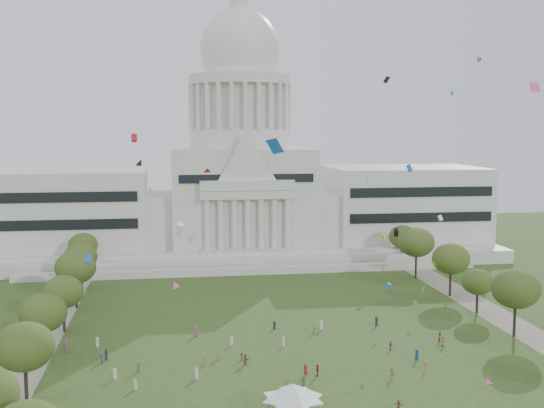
{
  "coord_description": "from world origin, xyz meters",
  "views": [
    {
      "loc": [
        -22.39,
        -104.52,
        41.18
      ],
      "look_at": [
        0.0,
        45.0,
        24.0
      ],
      "focal_mm": 45.0,
      "sensor_mm": 36.0,
      "label": 1
    }
  ],
  "objects": [
    {
      "name": "row_tree_l_1",
      "position": [
        -44.07,
        -2.96,
        8.95
      ],
      "size": [
        8.86,
        8.86,
        12.59
      ],
      "color": "black",
      "rests_on": "ground"
    },
    {
      "name": "person_3",
      "position": [
        13.12,
        -0.55,
        0.99
      ],
      "size": [
        1.36,
        1.38,
        1.98
      ],
      "primitive_type": "imported",
      "rotation": [
        0.0,
        0.0,
        5.48
      ],
      "color": "olive",
      "rests_on": "ground"
    },
    {
      "name": "path_left",
      "position": [
        -48.0,
        30.0,
        0.02
      ],
      "size": [
        8.0,
        160.0,
        0.04
      ],
      "primitive_type": "cube",
      "color": "gray",
      "rests_on": "ground"
    },
    {
      "name": "person_10",
      "position": [
        17.45,
        13.18,
        0.89
      ],
      "size": [
        0.81,
        1.15,
        1.77
      ],
      "primitive_type": "imported",
      "rotation": [
        0.0,
        0.0,
        1.83
      ],
      "color": "#994C8C",
      "rests_on": "ground"
    },
    {
      "name": "person_2",
      "position": [
        28.42,
        16.36,
        0.96
      ],
      "size": [
        1.09,
        1.02,
        1.92
      ],
      "primitive_type": "imported",
      "rotation": [
        0.0,
        0.0,
        0.64
      ],
      "color": "olive",
      "rests_on": "ground"
    },
    {
      "name": "person_0",
      "position": [
        28.02,
        14.01,
        0.96
      ],
      "size": [
        1.11,
        1.0,
        1.91
      ],
      "primitive_type": "imported",
      "rotation": [
        0.0,
        0.0,
        5.75
      ],
      "color": "olive",
      "rests_on": "ground"
    },
    {
      "name": "row_tree_l_5",
      "position": [
        -45.22,
        71.01,
        8.42
      ],
      "size": [
        8.33,
        8.33,
        11.85
      ],
      "color": "black",
      "rests_on": "ground"
    },
    {
      "name": "ground",
      "position": [
        0.0,
        0.0,
        0.0
      ],
      "size": [
        400.0,
        400.0,
        0.0
      ],
      "primitive_type": "plane",
      "color": "#324A1D",
      "rests_on": "ground"
    },
    {
      "name": "row_tree_r_4",
      "position": [
        44.76,
        50.04,
        9.29
      ],
      "size": [
        9.19,
        9.19,
        13.06
      ],
      "color": "black",
      "rests_on": "ground"
    },
    {
      "name": "person_9",
      "position": [
        19.96,
        2.22,
        0.78
      ],
      "size": [
        0.95,
        1.13,
        1.56
      ],
      "primitive_type": "imported",
      "rotation": [
        0.0,
        0.0,
        1.04
      ],
      "color": "olive",
      "rests_on": "ground"
    },
    {
      "name": "capitol",
      "position": [
        0.0,
        113.59,
        22.3
      ],
      "size": [
        160.0,
        64.5,
        91.3
      ],
      "color": "beige",
      "rests_on": "ground"
    },
    {
      "name": "row_tree_l_4",
      "position": [
        -44.08,
        52.42,
        9.39
      ],
      "size": [
        9.29,
        9.29,
        13.21
      ],
      "color": "black",
      "rests_on": "ground"
    },
    {
      "name": "person_11",
      "position": [
        9.99,
        -13.04,
        0.81
      ],
      "size": [
        1.59,
        1.26,
        1.61
      ],
      "primitive_type": "imported",
      "rotation": [
        0.0,
        0.0,
        2.61
      ],
      "color": "olive",
      "rests_on": "ground"
    },
    {
      "name": "path_right",
      "position": [
        48.0,
        30.0,
        0.02
      ],
      "size": [
        8.0,
        160.0,
        0.04
      ],
      "primitive_type": "cube",
      "color": "gray",
      "rests_on": "ground"
    },
    {
      "name": "distant_crowd",
      "position": [
        -14.55,
        14.76,
        0.9
      ],
      "size": [
        62.95,
        32.26,
        1.94
      ],
      "color": "silver",
      "rests_on": "ground"
    },
    {
      "name": "row_tree_l_2",
      "position": [
        -45.04,
        17.3,
        8.51
      ],
      "size": [
        8.42,
        8.42,
        11.97
      ],
      "color": "black",
      "rests_on": "ground"
    },
    {
      "name": "row_tree_r_5",
      "position": [
        43.49,
        70.19,
        9.93
      ],
      "size": [
        9.82,
        9.82,
        13.96
      ],
      "color": "black",
      "rests_on": "ground"
    },
    {
      "name": "row_tree_r_2",
      "position": [
        44.17,
        17.44,
        9.66
      ],
      "size": [
        9.55,
        9.55,
        13.58
      ],
      "color": "black",
      "rests_on": "ground"
    },
    {
      "name": "row_tree_r_3",
      "position": [
        44.4,
        34.48,
        7.08
      ],
      "size": [
        7.01,
        7.01,
        9.98
      ],
      "color": "black",
      "rests_on": "ground"
    },
    {
      "name": "event_tent",
      "position": [
        -5.71,
        -13.16,
        3.98
      ],
      "size": [
        10.74,
        10.74,
        5.13
      ],
      "color": "#4C4C4C",
      "rests_on": "ground"
    },
    {
      "name": "kite_swarm",
      "position": [
        0.61,
        7.48,
        30.04
      ],
      "size": [
        77.56,
        99.92,
        62.52
      ],
      "color": "green",
      "rests_on": "ground"
    },
    {
      "name": "row_tree_l_3",
      "position": [
        -44.09,
        33.92,
        8.21
      ],
      "size": [
        8.12,
        8.12,
        11.55
      ],
      "color": "black",
      "rests_on": "ground"
    },
    {
      "name": "person_5",
      "position": [
        -10.01,
        9.32,
        1.0
      ],
      "size": [
        1.54,
        1.97,
        1.99
      ],
      "primitive_type": "imported",
      "rotation": [
        0.0,
        0.0,
        2.08
      ],
      "color": "olive",
      "rests_on": "ground"
    },
    {
      "name": "row_tree_r_6",
      "position": [
        45.96,
        88.13,
        8.51
      ],
      "size": [
        8.42,
        8.42,
        11.97
      ],
      "color": "black",
      "rests_on": "ground"
    },
    {
      "name": "person_7",
      "position": [
        -3.01,
        -10.55,
        0.8
      ],
      "size": [
        0.72,
        0.71,
        1.61
      ],
      "primitive_type": "imported",
      "rotation": [
        0.0,
        0.0,
        3.88
      ],
      "color": "silver",
      "rests_on": "ground"
    },
    {
      "name": "row_tree_l_6",
      "position": [
        -46.87,
        89.14,
        8.27
      ],
      "size": [
        8.19,
        8.19,
        11.64
      ],
      "color": "black",
      "rests_on": "ground"
    },
    {
      "name": "person_4",
      "position": [
        1.23,
        2.33,
        1.01
      ],
      "size": [
        0.73,
        1.23,
        2.03
      ],
      "primitive_type": "imported",
      "rotation": [
        0.0,
        0.0,
        4.65
      ],
      "color": "#B21E1E",
      "rests_on": "ground"
    },
    {
      "name": "person_8",
      "position": [
        -10.48,
        11.74,
        0.73
      ],
      "size": [
        0.71,
        0.45,
        1.45
      ],
      "primitive_type": "imported",
      "rotation": [
        0.0,
        0.0,
        3.16
      ],
      "color": "olive",
      "rests_on": "ground"
    }
  ]
}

